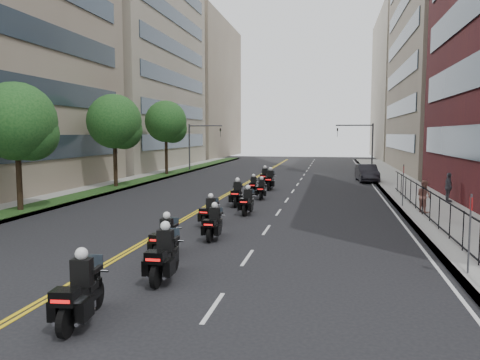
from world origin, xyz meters
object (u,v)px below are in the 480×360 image
object	(u,v)px
motorcycle_2	(166,239)
motorcycle_4	(210,213)
parked_sedan	(367,173)
pedestrian_c	(449,187)
motorcycle_7	(261,190)
motorcycle_10	(265,178)
motorcycle_1	(164,257)
motorcycle_9	(270,181)
motorcycle_0	(80,294)
motorcycle_6	(237,195)
motorcycle_8	(253,186)
pedestrian_b	(424,196)
motorcycle_3	(214,225)
motorcycle_5	(247,203)

from	to	relation	value
motorcycle_2	motorcycle_4	world-z (taller)	motorcycle_2
parked_sedan	pedestrian_c	world-z (taller)	pedestrian_c
motorcycle_7	motorcycle_10	distance (m)	8.54
motorcycle_4	parked_sedan	xyz separation A→B (m)	(9.08, 23.16, 0.18)
motorcycle_1	pedestrian_c	distance (m)	22.09
motorcycle_9	motorcycle_4	bearing A→B (deg)	-92.87
motorcycle_2	pedestrian_c	distance (m)	20.58
parked_sedan	motorcycle_0	bearing A→B (deg)	-108.68
motorcycle_0	motorcycle_4	distance (m)	12.15
motorcycle_2	motorcycle_6	distance (m)	12.37
motorcycle_8	parked_sedan	bearing A→B (deg)	47.41
motorcycle_4	pedestrian_c	xyz separation A→B (m)	(13.18, 9.69, 0.46)
motorcycle_8	parked_sedan	world-z (taller)	parked_sedan
motorcycle_10	pedestrian_b	world-z (taller)	pedestrian_b
motorcycle_7	parked_sedan	distance (m)	15.65
motorcycle_7	pedestrian_b	distance (m)	10.79
motorcycle_2	pedestrian_b	bearing A→B (deg)	47.94
motorcycle_2	motorcycle_1	bearing A→B (deg)	-68.34
pedestrian_b	motorcycle_9	bearing A→B (deg)	15.50
parked_sedan	motorcycle_3	bearing A→B (deg)	-111.69
motorcycle_2	pedestrian_b	size ratio (longest dim) A/B	1.26
motorcycle_5	pedestrian_b	world-z (taller)	pedestrian_b
motorcycle_2	motorcycle_7	bearing A→B (deg)	88.03
motorcycle_0	pedestrian_b	distance (m)	20.42
motorcycle_5	motorcycle_7	distance (m)	6.19
motorcycle_0	motorcycle_8	xyz separation A→B (m)	(0.11, 24.16, -0.12)
motorcycle_4	motorcycle_8	bearing A→B (deg)	94.75
motorcycle_4	pedestrian_b	size ratio (longest dim) A/B	1.20
motorcycle_5	motorcycle_7	size ratio (longest dim) A/B	1.05
motorcycle_4	motorcycle_9	size ratio (longest dim) A/B	0.87
motorcycle_0	parked_sedan	bearing A→B (deg)	69.36
motorcycle_2	motorcycle_7	world-z (taller)	motorcycle_2
motorcycle_8	motorcycle_7	bearing A→B (deg)	-71.50
motorcycle_9	parked_sedan	xyz separation A→B (m)	(8.09, 8.03, 0.09)
motorcycle_6	pedestrian_c	world-z (taller)	pedestrian_c
motorcycle_8	motorcycle_0	bearing A→B (deg)	-94.15
motorcycle_5	motorcycle_10	xyz separation A→B (m)	(-1.13, 14.67, 0.04)
motorcycle_4	motorcycle_1	bearing A→B (deg)	-79.01
motorcycle_0	parked_sedan	xyz separation A→B (m)	(9.04, 35.31, 0.09)
motorcycle_2	motorcycle_5	distance (m)	9.65
motorcycle_1	motorcycle_8	bearing A→B (deg)	89.96
motorcycle_1	motorcycle_9	xyz separation A→B (m)	(0.16, 23.75, -0.00)
motorcycle_5	motorcycle_3	bearing A→B (deg)	-89.48
motorcycle_2	motorcycle_3	world-z (taller)	motorcycle_2
parked_sedan	motorcycle_4	bearing A→B (deg)	-115.73
motorcycle_5	parked_sedan	bearing A→B (deg)	71.50
motorcycle_1	motorcycle_2	bearing A→B (deg)	107.42
motorcycle_1	motorcycle_9	bearing A→B (deg)	87.67
motorcycle_3	motorcycle_4	bearing A→B (deg)	108.79
motorcycle_8	motorcycle_10	size ratio (longest dim) A/B	0.88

